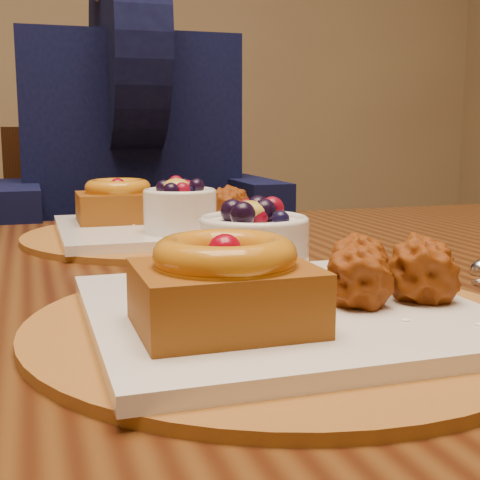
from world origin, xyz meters
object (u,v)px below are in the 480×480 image
object	(u,v)px
place_setting_near	(274,293)
chair_far	(82,312)
place_setting_far	(163,220)
diner	(128,134)
dining_table	(206,340)

from	to	relation	value
place_setting_near	chair_far	xyz separation A→B (m)	(-0.07, 1.02, -0.28)
place_setting_far	chair_far	xyz separation A→B (m)	(-0.07, 0.59, -0.28)
chair_far	diner	distance (m)	0.42
dining_table	place_setting_far	distance (m)	0.24
chair_far	dining_table	bearing A→B (deg)	-60.24
dining_table	chair_far	bearing A→B (deg)	95.28
place_setting_near	chair_far	bearing A→B (deg)	93.99
place_setting_near	place_setting_far	size ratio (longest dim) A/B	1.00
place_setting_far	chair_far	world-z (taller)	chair_far
place_setting_near	place_setting_far	xyz separation A→B (m)	(0.00, 0.43, -0.00)
place_setting_near	dining_table	bearing A→B (deg)	89.16
place_setting_far	diner	distance (m)	0.48
place_setting_near	chair_far	distance (m)	1.06
place_setting_far	diner	size ratio (longest dim) A/B	0.45
chair_far	diner	world-z (taller)	diner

